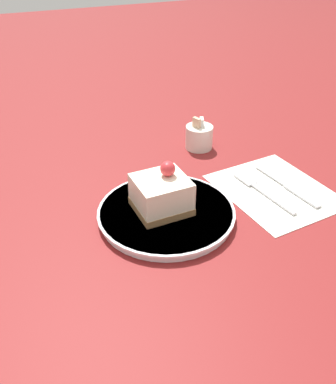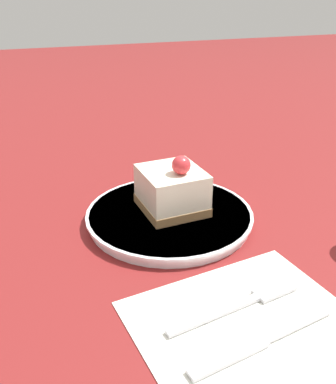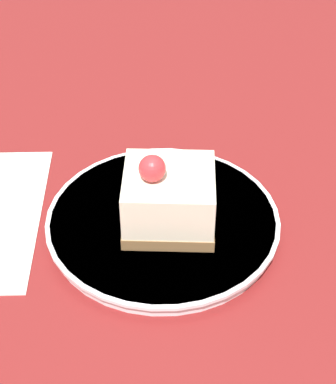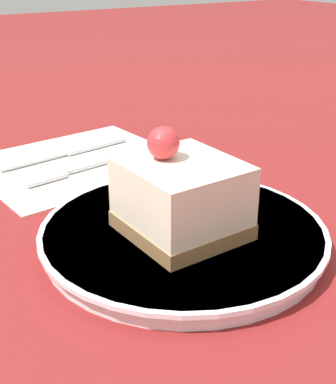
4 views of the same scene
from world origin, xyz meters
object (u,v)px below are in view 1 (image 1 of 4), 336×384
Objects in this scene: knife at (292,189)px; sugar_bowl at (199,137)px; plate at (166,213)px; cake_slice at (162,195)px; fork at (259,189)px.

sugar_bowl reaches higher than knife.
plate is 0.26m from knife.
cake_slice is 0.29m from sugar_bowl.
cake_slice is at bearing 173.95° from fork.
sugar_bowl is at bearing 89.38° from fork.
sugar_bowl reaches higher than plate.
sugar_bowl is at bearing 52.23° from plate.
knife is (0.27, -0.02, -0.04)m from cake_slice.
fork is at bearing 3.37° from plate.
plate is 1.48× the size of fork.
cake_slice reaches higher than plate.
cake_slice is 0.55× the size of knife.
plate is at bearing 174.84° from fork.
plate reaches higher than knife.
sugar_bowl is (0.18, 0.22, -0.02)m from cake_slice.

